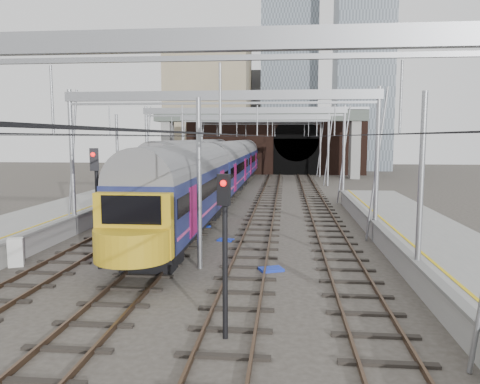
# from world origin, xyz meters

# --- Properties ---
(ground) EXTENTS (160.00, 160.00, 0.00)m
(ground) POSITION_xyz_m (0.00, 0.00, 0.00)
(ground) COLOR #38332D
(ground) RESTS_ON ground
(tracks) EXTENTS (14.40, 80.00, 0.22)m
(tracks) POSITION_xyz_m (0.00, 15.00, 0.02)
(tracks) COLOR #4C3828
(tracks) RESTS_ON ground
(overhead_line) EXTENTS (16.80, 80.00, 8.00)m
(overhead_line) POSITION_xyz_m (0.00, 21.49, 6.57)
(overhead_line) COLOR gray
(overhead_line) RESTS_ON ground
(retaining_wall) EXTENTS (28.00, 2.75, 9.00)m
(retaining_wall) POSITION_xyz_m (1.40, 51.93, 4.33)
(retaining_wall) COLOR black
(retaining_wall) RESTS_ON ground
(overbridge) EXTENTS (28.00, 3.00, 9.25)m
(overbridge) POSITION_xyz_m (0.00, 46.00, 7.27)
(overbridge) COLOR gray
(overbridge) RESTS_ON ground
(city_skyline) EXTENTS (37.50, 27.50, 60.00)m
(city_skyline) POSITION_xyz_m (2.73, 70.48, 17.09)
(city_skyline) COLOR tan
(city_skyline) RESTS_ON ground
(train_main) EXTENTS (2.97, 68.73, 5.06)m
(train_main) POSITION_xyz_m (-2.00, 33.79, 2.59)
(train_main) COLOR black
(train_main) RESTS_ON ground
(train_second) EXTENTS (3.04, 35.15, 5.15)m
(train_second) POSITION_xyz_m (-6.00, 32.89, 2.63)
(train_second) COLOR black
(train_second) RESTS_ON ground
(signal_near_left) EXTENTS (0.39, 0.47, 4.99)m
(signal_near_left) POSITION_xyz_m (-4.13, 1.48, 3.14)
(signal_near_left) COLOR black
(signal_near_left) RESTS_ON ground
(signal_near_centre) EXTENTS (0.35, 0.45, 4.49)m
(signal_near_centre) POSITION_xyz_m (1.92, -4.72, 2.86)
(signal_near_centre) COLOR black
(signal_near_centre) RESTS_ON ground
(relay_cabinet) EXTENTS (0.75, 0.70, 1.20)m
(relay_cabinet) POSITION_xyz_m (-7.80, 1.57, 0.60)
(relay_cabinet) COLOR silver
(relay_cabinet) RESTS_ON ground
(equip_cover_a) EXTENTS (0.90, 0.73, 0.09)m
(equip_cover_a) POSITION_xyz_m (0.40, 7.25, 0.05)
(equip_cover_a) COLOR #1730B0
(equip_cover_a) RESTS_ON ground
(equip_cover_b) EXTENTS (1.00, 0.83, 0.10)m
(equip_cover_b) POSITION_xyz_m (-1.46, 10.76, 0.05)
(equip_cover_b) COLOR #1730B0
(equip_cover_b) RESTS_ON ground
(equip_cover_c) EXTENTS (1.11, 0.96, 0.11)m
(equip_cover_c) POSITION_xyz_m (2.96, 1.95, 0.05)
(equip_cover_c) COLOR #1730B0
(equip_cover_c) RESTS_ON ground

